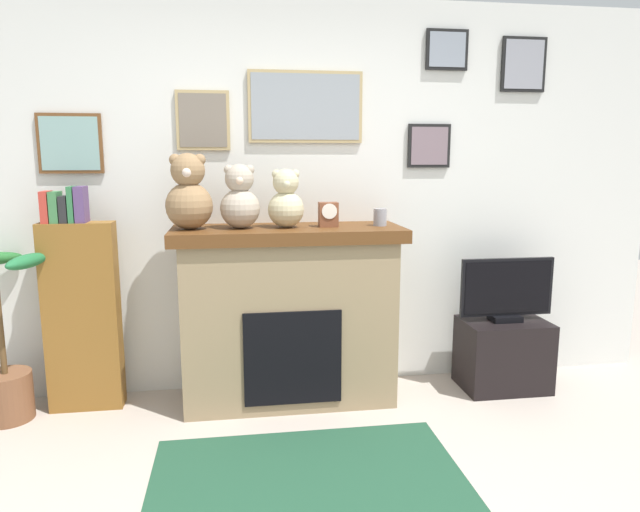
% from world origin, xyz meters
% --- Properties ---
extents(back_wall, '(5.20, 0.15, 2.60)m').
position_xyz_m(back_wall, '(0.00, 2.00, 1.31)').
color(back_wall, silver).
rests_on(back_wall, ground_plane).
extents(fireplace, '(1.45, 0.58, 1.14)m').
position_xyz_m(fireplace, '(-0.08, 1.68, 0.58)').
color(fireplace, '#8F7857').
rests_on(fireplace, ground_plane).
extents(bookshelf, '(0.44, 0.16, 1.41)m').
position_xyz_m(bookshelf, '(-1.37, 1.74, 0.64)').
color(bookshelf, brown).
rests_on(bookshelf, ground_plane).
extents(potted_plant, '(0.61, 0.63, 1.03)m').
position_xyz_m(potted_plant, '(-1.81, 1.62, 0.35)').
color(potted_plant, brown).
rests_on(potted_plant, ground_plane).
extents(tv_stand, '(0.57, 0.40, 0.48)m').
position_xyz_m(tv_stand, '(1.40, 1.64, 0.24)').
color(tv_stand, black).
rests_on(tv_stand, ground_plane).
extents(television, '(0.65, 0.14, 0.43)m').
position_xyz_m(television, '(1.40, 1.64, 0.69)').
color(television, black).
rests_on(television, tv_stand).
extents(area_rug, '(1.56, 0.92, 0.01)m').
position_xyz_m(area_rug, '(-0.08, 0.74, 0.00)').
color(area_rug, '#1F4630').
rests_on(area_rug, ground_plane).
extents(candle_jar, '(0.08, 0.08, 0.11)m').
position_xyz_m(candle_jar, '(0.51, 1.66, 1.20)').
color(candle_jar, gray).
rests_on(candle_jar, fireplace).
extents(mantel_clock, '(0.12, 0.09, 0.15)m').
position_xyz_m(mantel_clock, '(0.18, 1.66, 1.22)').
color(mantel_clock, brown).
rests_on(mantel_clock, fireplace).
extents(teddy_bear_cream, '(0.29, 0.29, 0.46)m').
position_xyz_m(teddy_bear_cream, '(-0.68, 1.66, 1.35)').
color(teddy_bear_cream, olive).
rests_on(teddy_bear_cream, fireplace).
extents(teddy_bear_brown, '(0.24, 0.24, 0.39)m').
position_xyz_m(teddy_bear_brown, '(-0.37, 1.66, 1.32)').
color(teddy_bear_brown, '#AA9C89').
rests_on(teddy_bear_brown, fireplace).
extents(teddy_bear_grey, '(0.23, 0.23, 0.36)m').
position_xyz_m(teddy_bear_grey, '(-0.09, 1.66, 1.31)').
color(teddy_bear_grey, '#C1B68D').
rests_on(teddy_bear_grey, fireplace).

